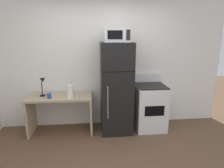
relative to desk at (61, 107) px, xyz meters
The scene contains 8 objects.
wall_back_white 1.21m from the desk, 22.09° to the left, with size 5.00×0.10×2.60m, color white.
desk is the anchor object (origin of this frame).
desk_lamp 0.56m from the desk, behind, with size 0.14×0.12×0.35m.
coffee_mug 0.34m from the desk, 144.05° to the right, with size 0.08×0.08×0.10m, color #264C99.
paper_towel_roll 0.42m from the desk, 32.07° to the right, with size 0.11×0.11×0.24m, color white.
refrigerator 1.14m from the desk, ahead, with size 0.60×0.65×1.76m.
microwave 1.74m from the desk, ahead, with size 0.46×0.35×0.26m.
oven_range 1.78m from the desk, ahead, with size 0.59×0.61×1.10m.
Camera 1 is at (-0.21, -2.24, 1.90)m, focal length 30.61 mm.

